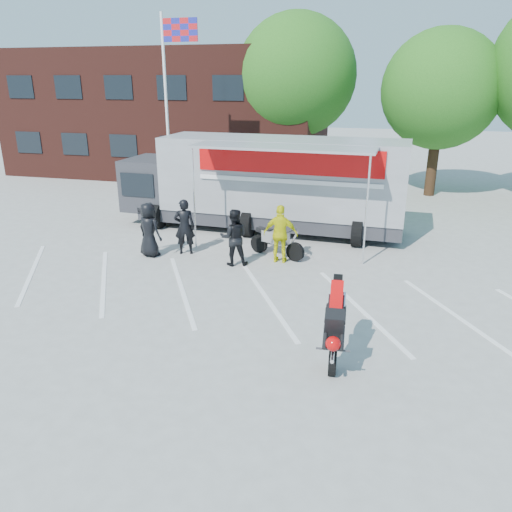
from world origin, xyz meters
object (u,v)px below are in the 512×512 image
at_px(spectator_leather_a, 149,230).
at_px(spectator_leather_c, 234,237).
at_px(stunt_bike_rider, 333,356).
at_px(tree_mid, 441,90).
at_px(spectator_hivis, 281,234).
at_px(tree_left, 296,76).
at_px(spectator_leather_b, 185,227).
at_px(flagpole, 171,88).
at_px(parked_motorcycle, 277,257).
at_px(transporter_truck, 269,230).

distance_m(spectator_leather_a, spectator_leather_c, 2.87).
bearing_deg(stunt_bike_rider, tree_mid, 76.39).
xyz_separation_m(stunt_bike_rider, spectator_hivis, (-2.29, 5.25, 0.91)).
height_order(tree_left, spectator_leather_b, tree_left).
bearing_deg(stunt_bike_rider, spectator_hivis, 109.46).
height_order(flagpole, tree_left, tree_left).
bearing_deg(spectator_leather_c, tree_mid, -134.83).
height_order(tree_left, parked_motorcycle, tree_left).
bearing_deg(flagpole, spectator_leather_c, -54.44).
height_order(parked_motorcycle, spectator_hivis, spectator_hivis).
xyz_separation_m(tree_mid, parked_motorcycle, (-5.26, -10.77, -4.94)).
distance_m(tree_mid, spectator_leather_c, 14.03).
relative_size(tree_left, tree_mid, 1.13).
height_order(tree_mid, spectator_hivis, tree_mid).
height_order(tree_mid, transporter_truck, tree_mid).
bearing_deg(spectator_leather_a, spectator_leather_b, -132.57).
relative_size(spectator_leather_a, spectator_leather_c, 1.00).
height_order(stunt_bike_rider, spectator_leather_a, spectator_leather_a).
xyz_separation_m(stunt_bike_rider, spectator_leather_b, (-5.47, 5.23, 0.91)).
bearing_deg(tree_left, spectator_leather_c, -87.17).
xyz_separation_m(tree_mid, spectator_leather_a, (-9.23, -11.75, -4.06)).
distance_m(transporter_truck, spectator_hivis, 3.66).
bearing_deg(spectator_leather_a, spectator_leather_c, -161.18).
height_order(parked_motorcycle, spectator_leather_a, spectator_leather_a).
bearing_deg(spectator_hivis, spectator_leather_c, 21.86).
relative_size(transporter_truck, spectator_leather_b, 5.91).
relative_size(flagpole, spectator_leather_a, 4.55).
bearing_deg(spectator_leather_b, transporter_truck, -137.85).
bearing_deg(parked_motorcycle, spectator_hivis, -132.82).
distance_m(tree_mid, spectator_leather_b, 14.50).
relative_size(stunt_bike_rider, spectator_leather_a, 1.13).
height_order(stunt_bike_rider, spectator_leather_b, spectator_leather_b).
relative_size(tree_left, spectator_leather_b, 4.74).
xyz_separation_m(stunt_bike_rider, spectator_leather_c, (-3.61, 4.64, 0.88)).
height_order(transporter_truck, parked_motorcycle, transporter_truck).
bearing_deg(stunt_bike_rider, parked_motorcycle, 109.63).
bearing_deg(spectator_leather_a, stunt_bike_rider, 164.22).
bearing_deg(spectator_leather_a, spectator_hivis, -152.50).
height_order(spectator_leather_a, spectator_leather_c, same).
bearing_deg(spectator_leather_a, flagpole, -53.08).
xyz_separation_m(parked_motorcycle, spectator_hivis, (0.22, -0.45, 0.91)).
distance_m(tree_mid, transporter_truck, 11.20).
xyz_separation_m(spectator_leather_b, spectator_leather_c, (1.86, -0.59, -0.03)).
bearing_deg(stunt_bike_rider, tree_left, 99.55).
distance_m(flagpole, parked_motorcycle, 9.73).
height_order(parked_motorcycle, stunt_bike_rider, stunt_bike_rider).
relative_size(spectator_leather_b, spectator_leather_c, 1.04).
bearing_deg(spectator_leather_b, flagpole, -81.31).
height_order(tree_mid, parked_motorcycle, tree_mid).
height_order(spectator_leather_c, spectator_hivis, spectator_hivis).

